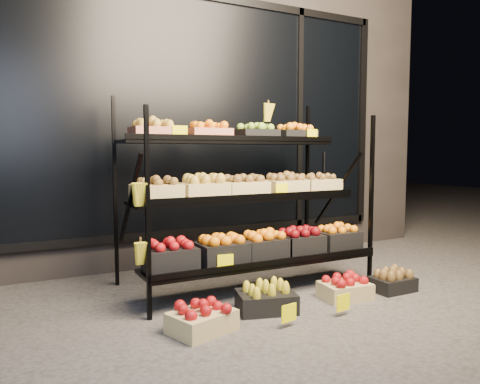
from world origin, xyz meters
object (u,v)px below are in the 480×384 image
display_rack (247,197)px  floor_crate_left (202,318)px  floor_crate_midleft (266,298)px  floor_crate_midright (345,287)px

display_rack → floor_crate_left: size_ratio=4.61×
floor_crate_left → floor_crate_midleft: 0.60m
display_rack → floor_crate_left: 1.31m
floor_crate_left → floor_crate_midleft: size_ratio=0.97×
floor_crate_left → floor_crate_midright: (1.30, 0.11, -0.00)m
display_rack → floor_crate_midright: (0.52, -0.69, -0.70)m
display_rack → floor_crate_midleft: (-0.19, -0.65, -0.69)m
floor_crate_left → floor_crate_midleft: bearing=-3.1°
floor_crate_left → floor_crate_midright: bearing=-12.5°
floor_crate_left → floor_crate_midright: floor_crate_left is taller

